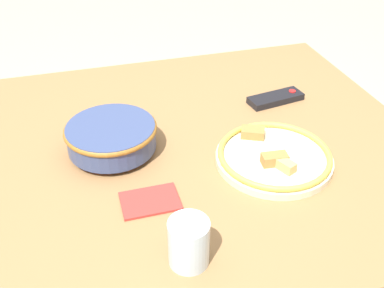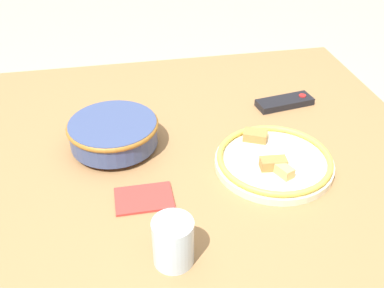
# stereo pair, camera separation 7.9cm
# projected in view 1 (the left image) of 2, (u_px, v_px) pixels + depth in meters

# --- Properties ---
(dining_table) EXTENTS (1.22, 1.05, 0.74)m
(dining_table) POSITION_uv_depth(u_px,v_px,m) (189.00, 168.00, 1.22)
(dining_table) COLOR olive
(dining_table) RESTS_ON ground_plane
(noodle_bowl) EXTENTS (0.23, 0.23, 0.08)m
(noodle_bowl) POSITION_uv_depth(u_px,v_px,m) (111.00, 136.00, 1.12)
(noodle_bowl) COLOR #384775
(noodle_bowl) RESTS_ON dining_table
(food_plate) EXTENTS (0.29, 0.29, 0.04)m
(food_plate) POSITION_uv_depth(u_px,v_px,m) (274.00, 156.00, 1.10)
(food_plate) COLOR beige
(food_plate) RESTS_ON dining_table
(tv_remote) EXTENTS (0.18, 0.08, 0.02)m
(tv_remote) POSITION_uv_depth(u_px,v_px,m) (276.00, 98.00, 1.35)
(tv_remote) COLOR black
(tv_remote) RESTS_ON dining_table
(drinking_glass) EXTENTS (0.08, 0.08, 0.10)m
(drinking_glass) POSITION_uv_depth(u_px,v_px,m) (189.00, 243.00, 0.83)
(drinking_glass) COLOR silver
(drinking_glass) RESTS_ON dining_table
(folded_napkin) EXTENTS (0.13, 0.09, 0.01)m
(folded_napkin) POSITION_uv_depth(u_px,v_px,m) (150.00, 201.00, 0.99)
(folded_napkin) COLOR #B2332D
(folded_napkin) RESTS_ON dining_table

